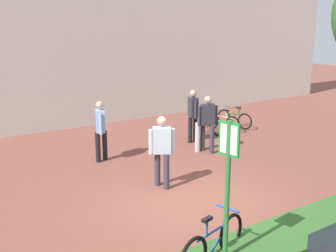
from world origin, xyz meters
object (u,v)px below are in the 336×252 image
(person_suited_dark, at_px, (193,112))
(bike_rack_cluster, at_px, (222,121))
(bollard_steel, at_px, (198,137))
(person_casual_tan, at_px, (162,147))
(person_shirt_white, at_px, (101,127))
(parking_sign_post, at_px, (228,174))
(bike_at_sign, at_px, (213,243))
(person_suited_navy, at_px, (208,120))

(person_suited_dark, bearing_deg, bike_rack_cluster, 18.74)
(bollard_steel, xyz_separation_m, person_casual_tan, (-2.42, -1.76, 0.53))
(bike_rack_cluster, distance_m, person_shirt_white, 5.21)
(parking_sign_post, bearing_deg, bollard_steel, 56.27)
(person_shirt_white, bearing_deg, bike_at_sign, -96.79)
(bollard_steel, xyz_separation_m, person_suited_dark, (0.54, 0.95, 0.53))
(person_suited_navy, bearing_deg, person_suited_dark, 74.50)
(bike_rack_cluster, relative_size, bollard_steel, 2.33)
(bike_at_sign, distance_m, person_shirt_white, 5.77)
(bike_at_sign, xyz_separation_m, person_shirt_white, (0.68, 5.70, 0.63))
(bike_rack_cluster, bearing_deg, bollard_steel, -146.18)
(person_shirt_white, bearing_deg, person_casual_tan, -82.00)
(bike_rack_cluster, distance_m, person_suited_dark, 2.00)
(bike_at_sign, bearing_deg, person_suited_dark, 55.55)
(person_suited_dark, bearing_deg, person_casual_tan, -137.55)
(person_shirt_white, bearing_deg, person_suited_dark, 2.28)
(bike_at_sign, xyz_separation_m, person_casual_tan, (1.04, 3.12, 0.63))
(person_suited_dark, bearing_deg, person_shirt_white, -177.72)
(bike_at_sign, xyz_separation_m, person_suited_dark, (4.00, 5.83, 0.63))
(bike_rack_cluster, xyz_separation_m, person_suited_dark, (-1.79, -0.61, 0.63))
(parking_sign_post, distance_m, bike_rack_cluster, 8.85)
(bike_at_sign, xyz_separation_m, bike_rack_cluster, (5.79, 6.44, -0.00))
(person_casual_tan, xyz_separation_m, person_suited_navy, (2.64, 1.57, 0.00))
(person_casual_tan, xyz_separation_m, person_shirt_white, (-0.36, 2.57, 0.00))
(bollard_steel, bearing_deg, person_suited_navy, -40.90)
(person_casual_tan, bearing_deg, person_suited_navy, 30.65)
(bike_at_sign, height_order, person_suited_dark, person_suited_dark)
(person_casual_tan, bearing_deg, bike_rack_cluster, 34.90)
(person_shirt_white, relative_size, person_suited_dark, 1.00)
(bike_rack_cluster, bearing_deg, person_casual_tan, -145.10)
(bike_at_sign, bearing_deg, bike_rack_cluster, 48.02)
(bollard_steel, relative_size, person_suited_dark, 0.52)
(bike_rack_cluster, xyz_separation_m, person_shirt_white, (-5.11, -0.74, 0.63))
(parking_sign_post, xyz_separation_m, bollard_steel, (3.39, 5.08, -1.12))
(bike_at_sign, bearing_deg, bollard_steel, 54.62)
(bike_rack_cluster, bearing_deg, person_shirt_white, -171.76)
(parking_sign_post, bearing_deg, bike_rack_cluster, 49.25)
(bike_at_sign, relative_size, person_suited_navy, 0.95)
(person_suited_dark, bearing_deg, bollard_steel, -119.35)
(bollard_steel, distance_m, person_casual_tan, 3.04)
(person_suited_navy, bearing_deg, bollard_steel, 139.10)
(person_shirt_white, bearing_deg, bollard_steel, -16.39)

